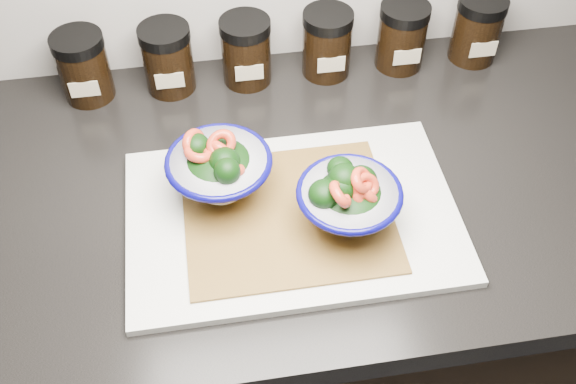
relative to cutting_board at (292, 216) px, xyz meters
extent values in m
cube|color=black|center=(0.08, 0.07, -0.48)|extent=(3.43, 0.58, 0.86)
cube|color=black|center=(0.08, 0.07, -0.03)|extent=(3.50, 0.60, 0.04)
cube|color=silver|center=(0.00, 0.00, 0.00)|extent=(0.45, 0.30, 0.01)
cube|color=olive|center=(-0.01, 0.00, 0.01)|extent=(0.28, 0.24, 0.00)
cylinder|color=white|center=(-0.09, 0.05, 0.02)|extent=(0.05, 0.05, 0.01)
ellipsoid|color=white|center=(-0.09, 0.05, 0.03)|extent=(0.08, 0.08, 0.04)
torus|color=#070557|center=(-0.09, 0.05, 0.07)|extent=(0.14, 0.14, 0.01)
torus|color=#070557|center=(-0.09, 0.05, 0.06)|extent=(0.12, 0.12, 0.00)
ellipsoid|color=black|center=(-0.09, 0.05, 0.06)|extent=(0.11, 0.11, 0.05)
ellipsoid|color=black|center=(-0.12, 0.07, 0.08)|extent=(0.04, 0.04, 0.03)
cylinder|color=#477233|center=(-0.12, 0.07, 0.07)|extent=(0.01, 0.01, 0.02)
ellipsoid|color=black|center=(-0.08, 0.04, 0.08)|extent=(0.04, 0.04, 0.05)
cylinder|color=#477233|center=(-0.08, 0.04, 0.06)|extent=(0.02, 0.02, 0.03)
ellipsoid|color=black|center=(-0.08, 0.02, 0.08)|extent=(0.04, 0.04, 0.04)
cylinder|color=#477233|center=(-0.08, 0.02, 0.07)|extent=(0.02, 0.01, 0.02)
torus|color=#DE4129|center=(-0.08, 0.03, 0.08)|extent=(0.06, 0.06, 0.04)
torus|color=#DE4129|center=(-0.09, 0.06, 0.09)|extent=(0.06, 0.05, 0.05)
torus|color=#DE4129|center=(-0.09, 0.06, 0.08)|extent=(0.05, 0.05, 0.05)
torus|color=#DE4129|center=(-0.12, 0.08, 0.08)|extent=(0.05, 0.05, 0.05)
torus|color=#DE4129|center=(-0.12, 0.06, 0.08)|extent=(0.06, 0.06, 0.03)
cylinder|color=#CCBC8E|center=(-0.11, 0.06, 0.08)|extent=(0.02, 0.02, 0.01)
cylinder|color=white|center=(0.07, -0.03, 0.02)|extent=(0.05, 0.05, 0.01)
ellipsoid|color=white|center=(0.07, -0.03, 0.03)|extent=(0.08, 0.08, 0.03)
torus|color=#070557|center=(0.07, -0.03, 0.07)|extent=(0.14, 0.14, 0.01)
torus|color=#070557|center=(0.07, -0.03, 0.05)|extent=(0.11, 0.11, 0.00)
ellipsoid|color=black|center=(0.07, -0.03, 0.06)|extent=(0.10, 0.10, 0.05)
ellipsoid|color=black|center=(0.03, -0.04, 0.08)|extent=(0.04, 0.04, 0.04)
cylinder|color=#477233|center=(0.03, -0.04, 0.06)|extent=(0.02, 0.02, 0.03)
ellipsoid|color=black|center=(0.06, -0.02, 0.09)|extent=(0.04, 0.04, 0.04)
cylinder|color=#477233|center=(0.06, -0.02, 0.08)|extent=(0.02, 0.01, 0.03)
ellipsoid|color=black|center=(0.09, -0.02, 0.07)|extent=(0.04, 0.04, 0.04)
cylinder|color=#477233|center=(0.09, -0.02, 0.06)|extent=(0.01, 0.01, 0.03)
ellipsoid|color=black|center=(0.06, -0.03, 0.08)|extent=(0.04, 0.04, 0.04)
cylinder|color=#477233|center=(0.06, -0.03, 0.07)|extent=(0.01, 0.01, 0.03)
ellipsoid|color=black|center=(0.06, 0.00, 0.08)|extent=(0.03, 0.03, 0.03)
cylinder|color=#477233|center=(0.06, 0.00, 0.07)|extent=(0.01, 0.01, 0.02)
torus|color=#DE4129|center=(0.09, -0.04, 0.08)|extent=(0.04, 0.05, 0.05)
torus|color=#DE4129|center=(0.08, -0.03, 0.09)|extent=(0.05, 0.06, 0.05)
torus|color=#DE4129|center=(0.05, -0.05, 0.09)|extent=(0.04, 0.04, 0.04)
torus|color=#DE4129|center=(0.09, -0.04, 0.09)|extent=(0.05, 0.04, 0.05)
torus|color=#DE4129|center=(0.09, -0.04, 0.08)|extent=(0.05, 0.06, 0.05)
cylinder|color=#CCBC8E|center=(0.08, -0.02, 0.08)|extent=(0.02, 0.02, 0.01)
cylinder|color=black|center=(-0.28, 0.31, 0.04)|extent=(0.08, 0.08, 0.09)
cylinder|color=black|center=(-0.28, 0.31, 0.10)|extent=(0.08, 0.08, 0.02)
cube|color=#C6B793|center=(-0.28, 0.27, 0.04)|extent=(0.05, 0.00, 0.03)
cylinder|color=black|center=(-0.15, 0.31, 0.04)|extent=(0.08, 0.08, 0.09)
cylinder|color=black|center=(-0.15, 0.31, 0.10)|extent=(0.08, 0.08, 0.02)
cube|color=#C6B793|center=(-0.15, 0.27, 0.04)|extent=(0.04, 0.00, 0.03)
cylinder|color=black|center=(-0.03, 0.31, 0.04)|extent=(0.08, 0.08, 0.09)
cylinder|color=black|center=(-0.03, 0.31, 0.10)|extent=(0.08, 0.08, 0.02)
cube|color=#C6B793|center=(-0.03, 0.27, 0.04)|extent=(0.04, 0.00, 0.03)
cylinder|color=black|center=(0.11, 0.31, 0.04)|extent=(0.08, 0.08, 0.09)
cylinder|color=black|center=(0.11, 0.31, 0.10)|extent=(0.08, 0.08, 0.02)
cube|color=#C6B793|center=(0.11, 0.27, 0.04)|extent=(0.04, 0.00, 0.03)
cylinder|color=black|center=(0.23, 0.31, 0.04)|extent=(0.08, 0.08, 0.09)
cylinder|color=black|center=(0.23, 0.31, 0.10)|extent=(0.08, 0.08, 0.02)
cube|color=#C6B793|center=(0.23, 0.27, 0.04)|extent=(0.04, 0.00, 0.03)
cylinder|color=black|center=(0.36, 0.31, 0.04)|extent=(0.08, 0.08, 0.09)
cylinder|color=black|center=(0.36, 0.31, 0.10)|extent=(0.08, 0.08, 0.02)
cube|color=#C6B793|center=(0.36, 0.27, 0.04)|extent=(0.05, 0.00, 0.03)
camera|label=1|loc=(-0.10, -0.58, 0.71)|focal=42.00mm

